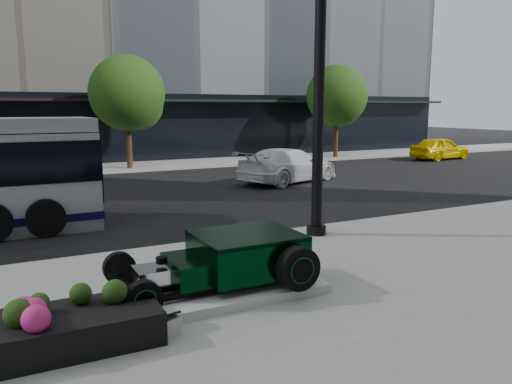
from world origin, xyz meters
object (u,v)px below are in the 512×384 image
hot_rod (235,257)px  yellow_taxi (440,148)px  white_sedan (288,165)px  lamppost (319,67)px  flower_planter (71,326)px

hot_rod → yellow_taxi: (21.00, 14.85, 0.00)m
hot_rod → white_sedan: 13.36m
white_sedan → yellow_taxi: bearing=-92.9°
white_sedan → yellow_taxi: size_ratio=1.24×
lamppost → hot_rod: bearing=-143.3°
hot_rod → white_sedan: (7.65, 10.95, 0.04)m
flower_planter → white_sedan: white_sedan is taller
yellow_taxi → lamppost: bearing=121.0°
flower_planter → yellow_taxi: bearing=33.5°
hot_rod → lamppost: (3.36, 2.50, 3.42)m
white_sedan → yellow_taxi: 13.91m
hot_rod → lamppost: 5.40m
yellow_taxi → flower_planter: bearing=119.5°
white_sedan → flower_planter: bearing=119.4°
hot_rod → flower_planter: (-2.77, -0.88, -0.31)m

